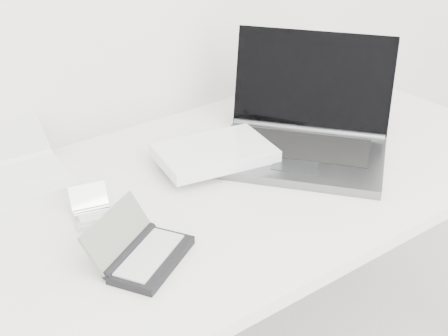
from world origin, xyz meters
TOP-DOWN VIEW (x-y plane):
  - desk at (0.00, 1.55)m, footprint 1.60×0.80m
  - laptop_large at (0.19, 1.57)m, footprint 0.63×0.55m
  - netbook_open_white at (-0.42, 1.87)m, footprint 0.31×0.36m
  - pda_silver at (-0.32, 1.59)m, footprint 0.10×0.11m
  - palmtop_charcoal at (-0.32, 1.39)m, footprint 0.23×0.22m

SIDE VIEW (x-z plane):
  - desk at x=0.00m, z-range 0.32..1.05m
  - pda_silver at x=-0.32m, z-range 0.71..0.77m
  - palmtop_charcoal at x=-0.32m, z-range 0.70..0.80m
  - netbook_open_white at x=-0.42m, z-range 0.70..0.82m
  - laptop_large at x=0.19m, z-range 0.64..0.91m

